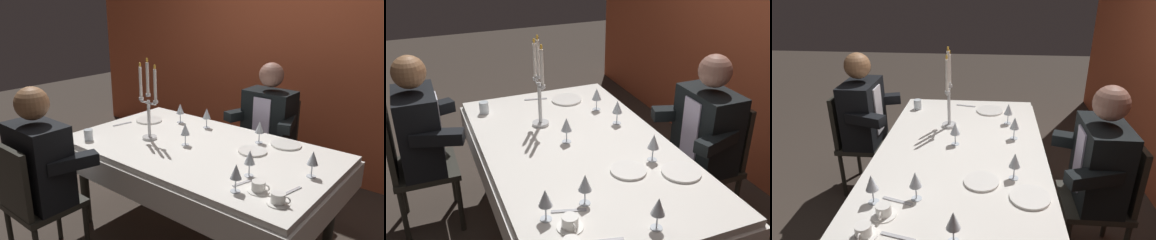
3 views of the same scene
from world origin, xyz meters
TOP-DOWN VIEW (x-y plane):
  - dining_table at (0.00, 0.00)m, footprint 1.94×1.14m
  - candelabra at (-0.39, -0.12)m, footprint 0.19×0.11m
  - dinner_plate_0 at (-0.71, 0.19)m, footprint 0.23×0.23m
  - dinner_plate_1 at (0.47, 0.41)m, footprint 0.22×0.22m
  - dinner_plate_2 at (0.34, 0.15)m, footprint 0.20×0.20m
  - wine_glass_0 at (0.52, -0.18)m, footprint 0.07×0.07m
  - wine_glass_1 at (0.29, 0.33)m, footprint 0.07×0.07m
  - wine_glass_2 at (-0.47, 0.33)m, footprint 0.07×0.07m
  - wine_glass_3 at (0.81, 0.04)m, footprint 0.07×0.07m
  - wine_glass_4 at (0.57, -0.40)m, footprint 0.07×0.07m
  - wine_glass_5 at (-0.22, 0.36)m, footprint 0.07×0.07m
  - wine_glass_6 at (-0.10, -0.04)m, footprint 0.07×0.07m
  - water_tumbler_0 at (-0.71, -0.43)m, footprint 0.07×0.07m
  - coffee_cup_0 at (0.66, -0.31)m, footprint 0.13×0.12m
  - spoon_1 at (-0.81, -0.02)m, footprint 0.05×0.17m
  - spoon_2 at (0.55, -0.28)m, footprint 0.06×0.17m
  - seated_diner_0 at (-0.62, -0.89)m, footprint 0.63×0.48m
  - seated_diner_1 at (0.07, 0.89)m, footprint 0.63×0.48m

SIDE VIEW (x-z plane):
  - dining_table at x=0.00m, z-range 0.25..0.99m
  - seated_diner_0 at x=-0.62m, z-range 0.12..1.36m
  - seated_diner_1 at x=0.07m, z-range 0.12..1.36m
  - spoon_1 at x=-0.81m, z-range 0.74..0.75m
  - spoon_2 at x=0.55m, z-range 0.74..0.75m
  - dinner_plate_0 at x=-0.71m, z-range 0.74..0.75m
  - dinner_plate_1 at x=0.47m, z-range 0.74..0.75m
  - dinner_plate_2 at x=0.34m, z-range 0.74..0.75m
  - coffee_cup_0 at x=0.66m, z-range 0.74..0.80m
  - water_tumbler_0 at x=-0.71m, z-range 0.74..0.82m
  - wine_glass_0 at x=0.52m, z-range 0.77..0.94m
  - wine_glass_1 at x=0.29m, z-range 0.77..0.94m
  - wine_glass_2 at x=-0.47m, z-range 0.77..0.94m
  - wine_glass_3 at x=0.81m, z-range 0.77..0.94m
  - wine_glass_5 at x=-0.22m, z-range 0.77..0.94m
  - wine_glass_4 at x=0.57m, z-range 0.77..0.94m
  - wine_glass_6 at x=-0.10m, z-range 0.77..0.94m
  - candelabra at x=-0.39m, z-range 0.69..1.30m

